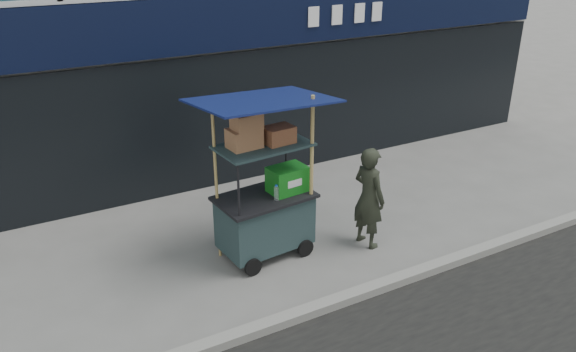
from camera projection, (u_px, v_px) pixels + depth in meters
ground at (316, 301)px, 7.17m from camera, size 80.00×80.00×0.00m
curb at (324, 306)px, 6.98m from camera, size 80.00×0.18×0.12m
vendor_cart at (266, 201)px, 7.88m from camera, size 1.90×1.42×2.42m
vendor_man at (369, 197)px, 8.16m from camera, size 0.46×0.62×1.54m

